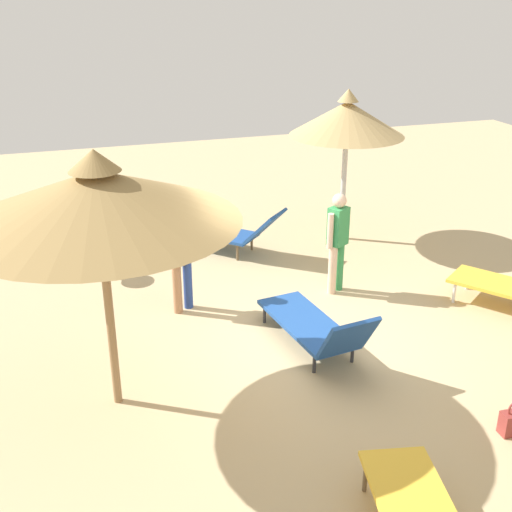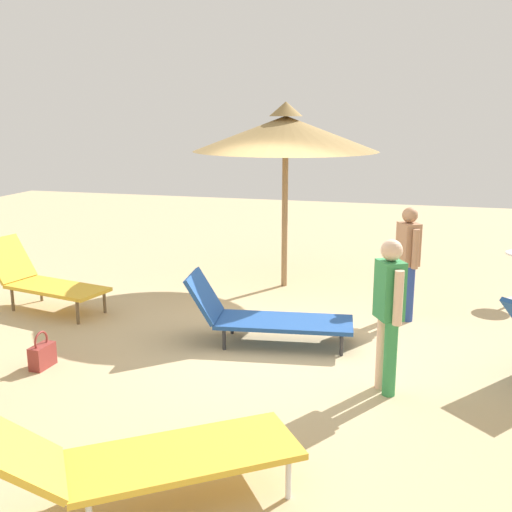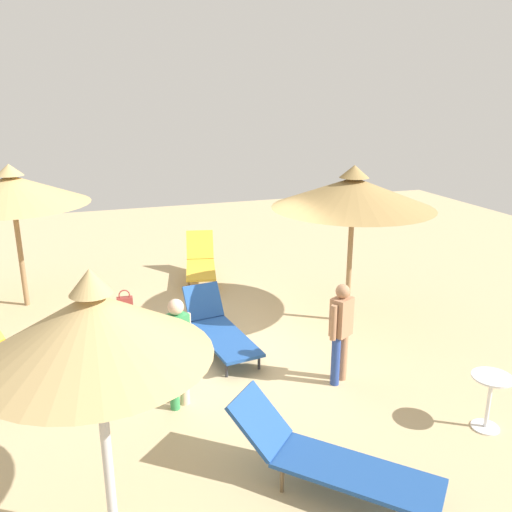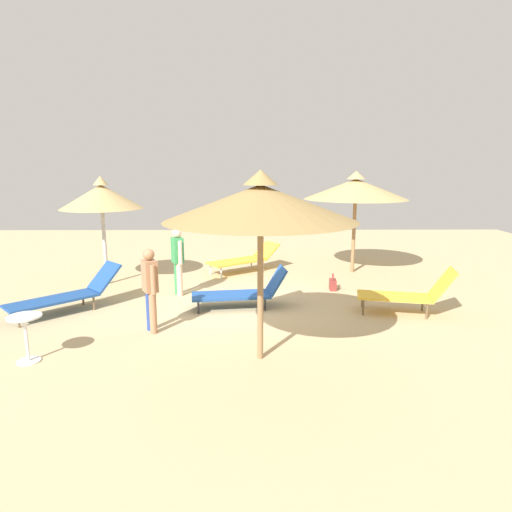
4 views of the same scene
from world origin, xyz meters
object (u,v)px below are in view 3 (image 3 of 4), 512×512
at_px(lounge_chair_center, 4,356).
at_px(lounge_chair_far_left, 200,262).
at_px(parasol_umbrella_near_right, 353,193).
at_px(lounge_chair_far_right, 327,458).
at_px(parasol_umbrella_near_left, 12,190).
at_px(handbag, 125,303).
at_px(lounge_chair_front, 219,328).
at_px(side_table_round, 490,394).
at_px(person_standing_edge, 341,328).
at_px(parasol_umbrella_back, 94,326).
at_px(person_standing_near_right, 178,347).

bearing_deg(lounge_chair_center, lounge_chair_far_left, 132.15).
height_order(parasol_umbrella_near_right, lounge_chair_far_right, parasol_umbrella_near_right).
xyz_separation_m(lounge_chair_far_left, lounge_chair_far_right, (6.95, -0.22, -0.05)).
xyz_separation_m(parasol_umbrella_near_left, handbag, (0.89, 1.85, -2.20)).
relative_size(lounge_chair_center, handbag, 5.07).
distance_m(lounge_chair_front, handbag, 2.55).
height_order(lounge_chair_center, handbag, lounge_chair_center).
xyz_separation_m(lounge_chair_far_left, side_table_round, (6.62, 2.19, 0.05)).
relative_size(parasol_umbrella_near_right, lounge_chair_far_right, 1.42).
bearing_deg(person_standing_edge, parasol_umbrella_back, -60.68).
bearing_deg(side_table_round, lounge_chair_front, -140.92).
distance_m(parasol_umbrella_back, side_table_round, 4.94).
bearing_deg(side_table_round, lounge_chair_center, -118.80).
relative_size(lounge_chair_far_right, person_standing_edge, 1.34).
bearing_deg(person_standing_near_right, lounge_chair_far_right, 30.01).
xyz_separation_m(lounge_chair_far_right, person_standing_near_right, (-2.07, -1.19, 0.49)).
height_order(lounge_chair_far_left, side_table_round, lounge_chair_far_left).
bearing_deg(handbag, parasol_umbrella_near_right, 64.71).
bearing_deg(lounge_chair_far_left, lounge_chair_center, -47.85).
relative_size(parasol_umbrella_back, lounge_chair_far_left, 1.40).
distance_m(parasol_umbrella_back, parasol_umbrella_near_left, 6.68).
height_order(lounge_chair_far_right, person_standing_near_right, person_standing_near_right).
xyz_separation_m(parasol_umbrella_near_right, parasol_umbrella_back, (3.83, -4.53, -0.21)).
xyz_separation_m(parasol_umbrella_back, side_table_round, (-0.26, 4.62, -1.72)).
xyz_separation_m(parasol_umbrella_back, lounge_chair_front, (-3.52, 1.97, -1.86)).
distance_m(parasol_umbrella_back, lounge_chair_far_right, 2.87).
relative_size(lounge_chair_center, lounge_chair_far_left, 1.09).
bearing_deg(person_standing_near_right, parasol_umbrella_near_right, 117.61).
xyz_separation_m(lounge_chair_center, person_standing_near_right, (1.52, 2.31, 0.50)).
height_order(parasol_umbrella_near_left, side_table_round, parasol_umbrella_near_left).
distance_m(lounge_chair_center, handbag, 2.90).
relative_size(parasol_umbrella_back, side_table_round, 3.68).
distance_m(lounge_chair_far_left, person_standing_edge, 5.10).
height_order(parasol_umbrella_back, lounge_chair_far_left, parasol_umbrella_back).
xyz_separation_m(parasol_umbrella_near_right, parasol_umbrella_near_left, (-2.73, -5.75, -0.09)).
distance_m(lounge_chair_far_left, lounge_chair_far_right, 6.96).
height_order(handbag, side_table_round, side_table_round).
distance_m(person_standing_edge, person_standing_near_right, 2.35).
relative_size(parasol_umbrella_back, lounge_chair_center, 1.28).
relative_size(person_standing_near_right, side_table_round, 2.11).
distance_m(person_standing_edge, handbag, 4.73).
bearing_deg(lounge_chair_center, handbag, 138.43).
relative_size(lounge_chair_far_left, side_table_round, 2.63).
bearing_deg(lounge_chair_front, handbag, -147.99).
distance_m(parasol_umbrella_near_right, person_standing_edge, 2.75).
bearing_deg(lounge_chair_center, parasol_umbrella_near_right, 93.14).
distance_m(lounge_chair_front, side_table_round, 4.20).
xyz_separation_m(parasol_umbrella_near_left, lounge_chair_front, (3.05, 3.20, -1.99)).
bearing_deg(lounge_chair_far_left, parasol_umbrella_near_left, -85.05).
height_order(parasol_umbrella_back, lounge_chair_front, parasol_umbrella_back).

